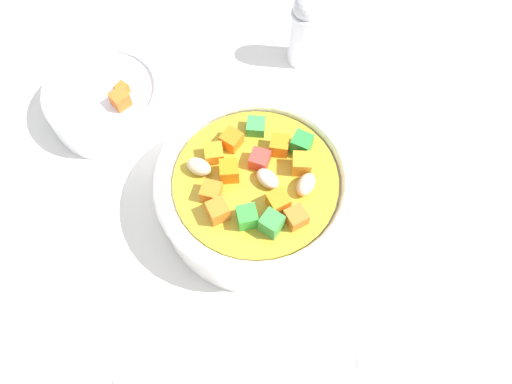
{
  "coord_description": "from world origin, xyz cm",
  "views": [
    {
      "loc": [
        -3.73,
        19.64,
        42.9
      ],
      "look_at": [
        0.0,
        0.0,
        2.74
      ],
      "focal_mm": 35.91,
      "sensor_mm": 36.0,
      "label": 1
    }
  ],
  "objects_px": {
    "spoon": "(276,371)",
    "pepper_shaker": "(304,30)",
    "side_bowl_small": "(107,100)",
    "soup_bowl_main": "(256,190)"
  },
  "relations": [
    {
      "from": "soup_bowl_main",
      "to": "pepper_shaker",
      "type": "distance_m",
      "value": 0.18
    },
    {
      "from": "spoon",
      "to": "pepper_shaker",
      "type": "relative_size",
      "value": 2.59
    },
    {
      "from": "spoon",
      "to": "pepper_shaker",
      "type": "bearing_deg",
      "value": 79.39
    },
    {
      "from": "side_bowl_small",
      "to": "spoon",
      "type": "bearing_deg",
      "value": 133.69
    },
    {
      "from": "side_bowl_small",
      "to": "soup_bowl_main",
      "type": "bearing_deg",
      "value": 155.27
    },
    {
      "from": "spoon",
      "to": "side_bowl_small",
      "type": "height_order",
      "value": "side_bowl_small"
    },
    {
      "from": "spoon",
      "to": "pepper_shaker",
      "type": "xyz_separation_m",
      "value": [
        0.03,
        -0.32,
        0.04
      ]
    },
    {
      "from": "side_bowl_small",
      "to": "pepper_shaker",
      "type": "bearing_deg",
      "value": -149.59
    },
    {
      "from": "soup_bowl_main",
      "to": "pepper_shaker",
      "type": "bearing_deg",
      "value": -94.79
    },
    {
      "from": "pepper_shaker",
      "to": "spoon",
      "type": "bearing_deg",
      "value": 94.94
    }
  ]
}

